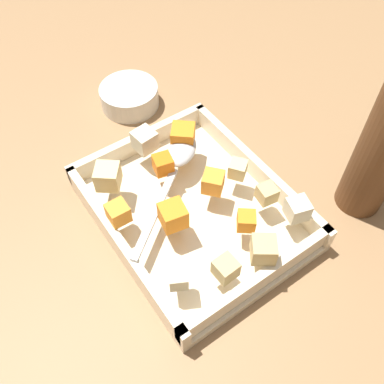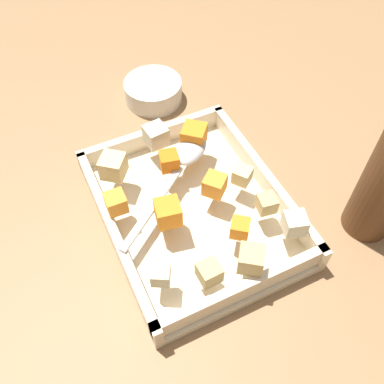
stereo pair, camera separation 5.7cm
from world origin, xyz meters
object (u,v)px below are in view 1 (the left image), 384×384
object	(u,v)px
baking_dish	(192,210)
small_prep_bowl	(130,96)
pepper_mill	(384,148)
serving_spoon	(179,157)

from	to	relation	value
baking_dish	small_prep_bowl	bearing A→B (deg)	-10.44
pepper_mill	small_prep_bowl	size ratio (longest dim) A/B	2.43
baking_dish	serving_spoon	xyz separation A→B (m)	(0.06, -0.02, 0.04)
serving_spoon	pepper_mill	size ratio (longest dim) A/B	0.76
baking_dish	pepper_mill	xyz separation A→B (m)	(-0.12, -0.22, 0.10)
baking_dish	serving_spoon	bearing A→B (deg)	-18.31
pepper_mill	baking_dish	bearing A→B (deg)	61.39
serving_spoon	small_prep_bowl	distance (m)	0.20
serving_spoon	pepper_mill	distance (m)	0.27
baking_dish	serving_spoon	distance (m)	0.08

